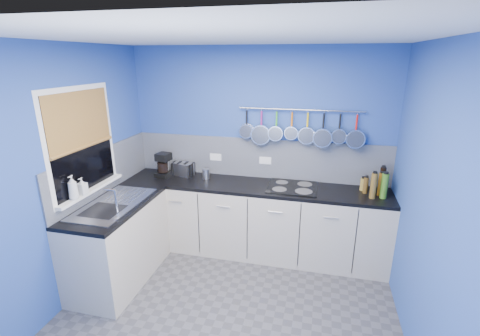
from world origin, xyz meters
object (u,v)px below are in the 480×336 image
at_px(soap_bottle_a, 73,187).
at_px(coffee_maker, 163,165).
at_px(canister, 206,174).
at_px(hob, 292,187).
at_px(toaster, 183,169).
at_px(paper_towel, 164,166).
at_px(soap_bottle_b, 82,186).

xyz_separation_m(soap_bottle_a, coffee_maker, (0.36, 1.20, -0.12)).
distance_m(canister, hob, 1.09).
xyz_separation_m(toaster, canister, (0.33, -0.07, -0.02)).
distance_m(paper_towel, canister, 0.58).
height_order(soap_bottle_a, toaster, soap_bottle_a).
height_order(soap_bottle_a, canister, soap_bottle_a).
bearing_deg(toaster, coffee_maker, -135.71).
relative_size(soap_bottle_a, soap_bottle_b, 1.39).
bearing_deg(soap_bottle_b, paper_towel, 73.16).
height_order(paper_towel, coffee_maker, coffee_maker).
bearing_deg(toaster, soap_bottle_a, -95.99).
distance_m(paper_towel, toaster, 0.25).
xyz_separation_m(paper_towel, toaster, (0.24, 0.05, -0.04)).
bearing_deg(coffee_maker, hob, 10.26).
bearing_deg(soap_bottle_b, hob, 27.87).
distance_m(soap_bottle_b, coffee_maker, 1.13).
distance_m(coffee_maker, hob, 1.65).
xyz_separation_m(coffee_maker, hob, (1.64, -0.01, -0.15)).
distance_m(paper_towel, hob, 1.67).
height_order(paper_towel, toaster, paper_towel).
relative_size(soap_bottle_b, canister, 1.32).
distance_m(toaster, hob, 1.43).
relative_size(paper_towel, toaster, 0.93).
distance_m(soap_bottle_b, paper_towel, 1.19).
distance_m(soap_bottle_b, hob, 2.28).
bearing_deg(soap_bottle_b, soap_bottle_a, -90.00).
bearing_deg(hob, soap_bottle_b, -152.13).
distance_m(soap_bottle_a, soap_bottle_b, 0.13).
height_order(coffee_maker, toaster, coffee_maker).
distance_m(soap_bottle_a, hob, 2.34).
distance_m(soap_bottle_b, canister, 1.45).
relative_size(paper_towel, coffee_maker, 0.78).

